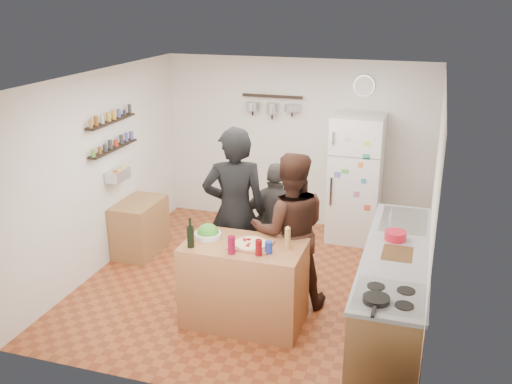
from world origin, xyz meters
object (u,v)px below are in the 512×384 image
(salt_canister, at_px, (269,247))
(person_left, at_px, (235,213))
(prep_island, at_px, (244,283))
(counter_run, at_px, (394,292))
(wine_bottle, at_px, (191,237))
(person_back, at_px, (276,224))
(side_table, at_px, (140,227))
(skillet, at_px, (376,299))
(wall_clock, at_px, (364,86))
(red_bowl, at_px, (395,236))
(salad_bowl, at_px, (208,235))
(fridge, at_px, (356,178))
(pepper_mill, at_px, (288,239))
(person_center, at_px, (290,231))

(salt_canister, relative_size, person_left, 0.06)
(prep_island, xyz_separation_m, counter_run, (1.53, 0.30, -0.01))
(wine_bottle, distance_m, person_back, 1.37)
(prep_island, distance_m, side_table, 2.27)
(skillet, distance_m, wall_clock, 3.95)
(salt_canister, bearing_deg, red_bowl, 30.08)
(salad_bowl, relative_size, person_left, 0.14)
(counter_run, bearing_deg, skillet, -95.31)
(wine_bottle, bearing_deg, side_table, 134.04)
(counter_run, height_order, skillet, skillet)
(salad_bowl, xyz_separation_m, red_bowl, (1.90, 0.51, 0.03))
(prep_island, xyz_separation_m, salt_canister, (0.30, -0.12, 0.52))
(side_table, bearing_deg, person_back, -6.85)
(salt_canister, relative_size, side_table, 0.15)
(red_bowl, relative_size, fridge, 0.13)
(salt_canister, relative_size, counter_run, 0.05)
(person_left, distance_m, red_bowl, 1.79)
(pepper_mill, xyz_separation_m, salt_canister, (-0.15, -0.17, -0.03))
(person_left, relative_size, fridge, 1.11)
(prep_island, height_order, side_table, prep_island)
(wine_bottle, height_order, person_left, person_left)
(prep_island, xyz_separation_m, pepper_mill, (0.45, 0.05, 0.55))
(wine_bottle, xyz_separation_m, fridge, (1.28, 2.82, -0.12))
(salad_bowl, distance_m, person_back, 1.08)
(prep_island, bearing_deg, counter_run, 10.96)
(person_left, bearing_deg, wall_clock, -135.16)
(wall_clock, bearing_deg, wine_bottle, -112.17)
(side_table, bearing_deg, counter_run, -15.27)
(counter_run, relative_size, side_table, 3.29)
(red_bowl, bearing_deg, skillet, -92.13)
(person_back, height_order, fridge, fridge)
(prep_island, relative_size, salt_canister, 10.24)
(counter_run, bearing_deg, salt_canister, -161.31)
(skillet, bearing_deg, wine_bottle, 163.86)
(prep_island, relative_size, person_back, 0.83)
(prep_island, bearing_deg, fridge, 73.24)
(skillet, bearing_deg, counter_run, 84.69)
(wine_bottle, xyz_separation_m, wall_clock, (1.28, 3.15, 1.13))
(pepper_mill, bearing_deg, salt_canister, -131.42)
(person_left, height_order, red_bowl, person_left)
(salad_bowl, distance_m, wall_clock, 3.35)
(person_back, bearing_deg, side_table, -5.94)
(wall_clock, bearing_deg, skillet, -80.05)
(salt_canister, xyz_separation_m, side_table, (-2.21, 1.36, -0.61))
(salt_canister, xyz_separation_m, red_bowl, (1.18, 0.68, -0.00))
(counter_run, bearing_deg, person_left, 170.70)
(salt_canister, bearing_deg, wall_clock, 81.01)
(person_left, height_order, fridge, person_left)
(person_center, distance_m, red_bowl, 1.13)
(prep_island, bearing_deg, pepper_mill, 6.34)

